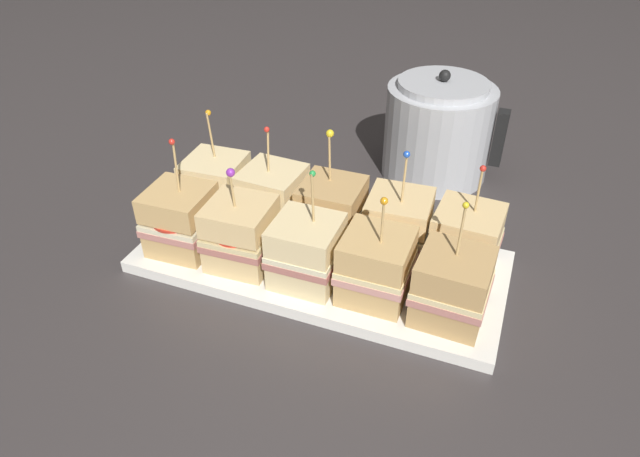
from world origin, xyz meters
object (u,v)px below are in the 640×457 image
(sandwich_back_center, at_px, (333,213))
(sandwich_front_center, at_px, (306,251))
(sandwich_front_far_left, at_px, (181,220))
(kettle_steel, at_px, (438,130))
(sandwich_front_left, at_px, (241,234))
(sandwich_back_right, at_px, (398,227))
(sandwich_back_far_right, at_px, (465,241))
(serving_platter, at_px, (320,262))
(sandwich_front_right, at_px, (376,266))
(sandwich_back_left, at_px, (273,199))
(sandwich_back_far_left, at_px, (216,187))
(sandwich_front_far_right, at_px, (452,287))

(sandwich_back_center, bearing_deg, sandwich_front_center, -91.47)
(sandwich_front_far_left, bearing_deg, kettle_steel, 52.44)
(sandwich_front_left, bearing_deg, sandwich_back_right, 25.81)
(sandwich_back_center, xyz_separation_m, sandwich_back_far_right, (0.20, -0.00, -0.00))
(serving_platter, relative_size, sandwich_back_right, 3.05)
(sandwich_back_far_right, distance_m, kettle_steel, 0.30)
(sandwich_front_right, bearing_deg, sandwich_front_left, -179.42)
(sandwich_front_far_left, relative_size, sandwich_back_center, 1.00)
(serving_platter, bearing_deg, kettle_steel, 73.76)
(sandwich_front_far_left, xyz_separation_m, sandwich_back_left, (0.10, 0.10, -0.00))
(sandwich_front_far_left, relative_size, sandwich_front_left, 1.13)
(sandwich_front_far_left, bearing_deg, sandwich_back_far_left, 88.61)
(sandwich_front_left, bearing_deg, sandwich_back_left, 88.48)
(sandwich_back_center, relative_size, kettle_steel, 0.84)
(serving_platter, height_order, sandwich_back_left, sandwich_back_left)
(sandwich_front_center, xyz_separation_m, sandwich_front_right, (0.10, 0.00, 0.00))
(serving_platter, xyz_separation_m, sandwich_front_right, (0.10, -0.05, 0.06))
(serving_platter, height_order, sandwich_front_far_right, sandwich_front_far_right)
(sandwich_back_far_right, bearing_deg, sandwich_back_left, 179.33)
(sandwich_front_right, height_order, sandwich_back_left, sandwich_back_left)
(serving_platter, bearing_deg, sandwich_front_right, -26.00)
(sandwich_back_far_left, bearing_deg, serving_platter, -14.25)
(sandwich_front_far_left, height_order, sandwich_back_left, sandwich_front_far_left)
(sandwich_back_left, bearing_deg, kettle_steel, 55.50)
(sandwich_front_right, height_order, sandwich_back_far_left, sandwich_back_far_left)
(sandwich_back_far_left, xyz_separation_m, sandwich_back_left, (0.10, 0.00, -0.00))
(sandwich_back_center, bearing_deg, sandwich_back_far_right, -0.05)
(sandwich_back_far_right, height_order, kettle_steel, kettle_steel)
(sandwich_front_right, relative_size, sandwich_back_left, 0.95)
(sandwich_front_far_left, xyz_separation_m, kettle_steel, (0.30, 0.38, 0.02))
(sandwich_back_far_right, bearing_deg, sandwich_back_far_left, 179.67)
(sandwich_back_right, bearing_deg, sandwich_back_center, -179.75)
(serving_platter, height_order, sandwich_front_right, sandwich_front_right)
(sandwich_front_far_right, bearing_deg, sandwich_back_far_right, 90.11)
(sandwich_front_left, distance_m, sandwich_back_right, 0.22)
(sandwich_front_center, bearing_deg, kettle_steel, 75.66)
(sandwich_back_far_left, height_order, sandwich_back_right, sandwich_back_far_left)
(sandwich_back_left, xyz_separation_m, sandwich_back_center, (0.10, -0.00, 0.00))
(sandwich_back_far_right, xyz_separation_m, kettle_steel, (-0.10, 0.29, 0.02))
(sandwich_back_right, bearing_deg, kettle_steel, 90.66)
(sandwich_front_far_left, bearing_deg, sandwich_front_center, -0.33)
(sandwich_front_far_right, bearing_deg, sandwich_back_left, 160.80)
(sandwich_back_far_left, xyz_separation_m, sandwich_back_far_right, (0.39, -0.00, -0.00))
(sandwich_front_far_right, distance_m, sandwich_back_far_left, 0.41)
(sandwich_front_far_left, relative_size, sandwich_back_far_left, 1.01)
(sandwich_front_right, distance_m, kettle_steel, 0.38)
(sandwich_front_center, relative_size, sandwich_back_center, 0.96)
(sandwich_front_left, relative_size, sandwich_back_far_left, 0.89)
(sandwich_front_left, distance_m, kettle_steel, 0.43)
(sandwich_back_far_left, relative_size, kettle_steel, 0.83)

